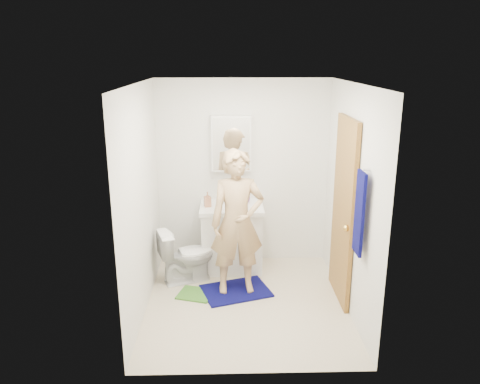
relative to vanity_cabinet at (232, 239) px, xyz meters
name	(u,v)px	position (x,y,z in m)	size (l,w,h in m)	color
floor	(246,304)	(0.15, -0.91, -0.41)	(2.20, 2.40, 0.02)	beige
ceiling	(247,82)	(0.15, -0.91, 2.01)	(2.20, 2.40, 0.02)	white
wall_back	(243,173)	(0.15, 0.30, 0.80)	(2.20, 0.02, 2.40)	silver
wall_front	(253,247)	(0.15, -2.12, 0.80)	(2.20, 0.02, 2.40)	silver
wall_left	(140,202)	(-0.96, -0.91, 0.80)	(0.02, 2.40, 2.40)	silver
wall_right	(352,200)	(1.26, -0.91, 0.80)	(0.02, 2.40, 2.40)	silver
vanity_cabinet	(232,239)	(0.00, 0.00, 0.00)	(0.75, 0.55, 0.80)	white
countertop	(232,208)	(0.00, 0.00, 0.43)	(0.79, 0.59, 0.05)	white
sink_basin	(232,206)	(0.00, 0.00, 0.44)	(0.40, 0.40, 0.03)	white
faucet	(231,197)	(0.00, 0.18, 0.51)	(0.03, 0.03, 0.12)	silver
medicine_cabinet	(231,143)	(0.00, 0.22, 1.20)	(0.50, 0.12, 0.70)	white
mirror_panel	(231,144)	(0.00, 0.16, 1.20)	(0.46, 0.01, 0.66)	white
door	(343,211)	(1.22, -0.76, 0.62)	(0.05, 0.80, 2.05)	#9F6D2C
door_knob	(346,228)	(1.18, -1.08, 0.55)	(0.07, 0.07, 0.07)	gold
towel	(359,213)	(1.18, -1.48, 0.85)	(0.03, 0.24, 0.80)	#08084D
towel_hook	(367,170)	(1.22, -1.48, 1.27)	(0.02, 0.02, 0.06)	silver
toilet	(187,255)	(-0.55, -0.34, -0.07)	(0.37, 0.65, 0.67)	white
bath_mat	(236,291)	(0.04, -0.65, -0.39)	(0.75, 0.54, 0.02)	#08084D
green_rug	(196,294)	(-0.43, -0.71, -0.39)	(0.38, 0.32, 0.02)	#43832B
soap_dispenser	(208,199)	(-0.30, -0.02, 0.54)	(0.08, 0.09, 0.19)	#B07252
toothbrush_cup	(245,199)	(0.18, 0.11, 0.50)	(0.12, 0.12, 0.09)	#863F8C
man	(237,223)	(0.06, -0.63, 0.46)	(0.61, 0.40, 1.67)	tan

